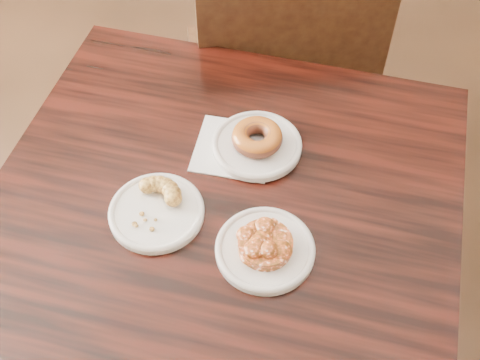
% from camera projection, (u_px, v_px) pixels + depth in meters
% --- Properties ---
extents(floor, '(5.00, 5.00, 0.00)m').
position_uv_depth(floor, '(322.00, 289.00, 1.80)').
color(floor, black).
rests_on(floor, ground).
extents(cafe_table, '(0.90, 0.90, 0.75)m').
position_uv_depth(cafe_table, '(224.00, 302.00, 1.37)').
color(cafe_table, black).
rests_on(cafe_table, floor).
extents(chair_far, '(0.63, 0.63, 0.90)m').
position_uv_depth(chair_far, '(274.00, 73.00, 1.73)').
color(chair_far, black).
rests_on(chair_far, floor).
extents(napkin, '(0.15, 0.15, 0.00)m').
position_uv_depth(napkin, '(234.00, 148.00, 1.15)').
color(napkin, white).
rests_on(napkin, cafe_table).
extents(plate_donut, '(0.17, 0.17, 0.01)m').
position_uv_depth(plate_donut, '(257.00, 145.00, 1.15)').
color(plate_donut, silver).
rests_on(plate_donut, napkin).
extents(plate_cruller, '(0.17, 0.17, 0.01)m').
position_uv_depth(plate_cruller, '(157.00, 212.00, 1.06)').
color(plate_cruller, white).
rests_on(plate_cruller, cafe_table).
extents(plate_fritter, '(0.17, 0.17, 0.01)m').
position_uv_depth(plate_fritter, '(265.00, 250.00, 1.01)').
color(plate_fritter, silver).
rests_on(plate_fritter, cafe_table).
extents(glazed_donut, '(0.10, 0.10, 0.03)m').
position_uv_depth(glazed_donut, '(257.00, 137.00, 1.13)').
color(glazed_donut, '#8E5014').
rests_on(glazed_donut, plate_donut).
extents(apple_fritter, '(0.13, 0.13, 0.03)m').
position_uv_depth(apple_fritter, '(265.00, 243.00, 0.99)').
color(apple_fritter, '#472407').
rests_on(apple_fritter, plate_fritter).
extents(cruller_fragment, '(0.11, 0.11, 0.03)m').
position_uv_depth(cruller_fragment, '(155.00, 206.00, 1.04)').
color(cruller_fragment, brown).
rests_on(cruller_fragment, plate_cruller).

